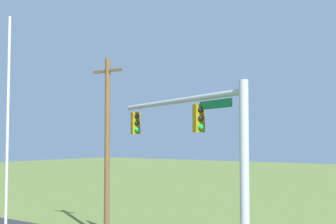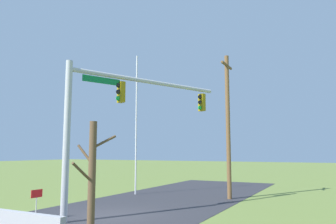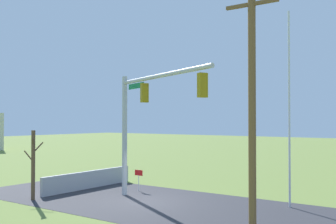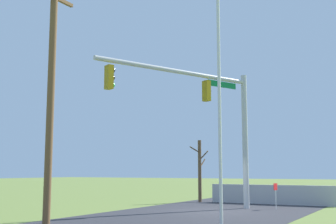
{
  "view_description": "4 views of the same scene",
  "coord_description": "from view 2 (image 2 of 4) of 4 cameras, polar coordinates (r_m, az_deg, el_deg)",
  "views": [
    {
      "loc": [
        8.36,
        -13.22,
        4.75
      ],
      "look_at": [
        -2.0,
        0.98,
        5.8
      ],
      "focal_mm": 49.87,
      "sensor_mm": 36.0,
      "label": 1
    },
    {
      "loc": [
        11.81,
        8.87,
        2.77
      ],
      "look_at": [
        -2.32,
        1.58,
        4.73
      ],
      "focal_mm": 34.59,
      "sensor_mm": 36.0,
      "label": 2
    },
    {
      "loc": [
        -12.83,
        15.96,
        4.13
      ],
      "look_at": [
        -2.31,
        1.22,
        4.48
      ],
      "focal_mm": 43.19,
      "sensor_mm": 36.0,
      "label": 3
    },
    {
      "loc": [
        -18.43,
        -7.87,
        1.8
      ],
      "look_at": [
        -2.58,
        0.97,
        4.26
      ],
      "focal_mm": 46.58,
      "sensor_mm": 36.0,
      "label": 4
    }
  ],
  "objects": [
    {
      "name": "flagpole",
      "position": [
        21.78,
        -5.62,
        -2.01
      ],
      "size": [
        0.1,
        0.1,
        9.31
      ],
      "primitive_type": "cylinder",
      "color": "silver",
      "rests_on": "ground_plane"
    },
    {
      "name": "ground_plane",
      "position": [
        15.03,
        -9.91,
        -17.53
      ],
      "size": [
        160.0,
        160.0,
        0.0
      ],
      "primitive_type": "plane",
      "color": "olive"
    },
    {
      "name": "bare_tree",
      "position": [
        9.05,
        -13.33,
        -12.6
      ],
      "size": [
        1.27,
        1.02,
        3.59
      ],
      "color": "brown",
      "rests_on": "ground_plane"
    },
    {
      "name": "road_surface",
      "position": [
        18.34,
        -2.05,
        -15.68
      ],
      "size": [
        28.0,
        8.0,
        0.01
      ],
      "primitive_type": "cube",
      "color": "#2D2D33",
      "rests_on": "ground_plane"
    },
    {
      "name": "signal_mast",
      "position": [
        14.81,
        -8.81,
        0.39
      ],
      "size": [
        7.65,
        3.69,
        6.53
      ],
      "color": "#B2B5BA",
      "rests_on": "ground_plane"
    },
    {
      "name": "open_sign",
      "position": [
        14.75,
        -22.15,
        -13.76
      ],
      "size": [
        0.56,
        0.04,
        1.22
      ],
      "color": "silver",
      "rests_on": "ground_plane"
    },
    {
      "name": "utility_pole",
      "position": [
        19.92,
        10.52,
        -1.89
      ],
      "size": [
        1.9,
        0.26,
        8.68
      ],
      "color": "brown",
      "rests_on": "ground_plane"
    }
  ]
}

